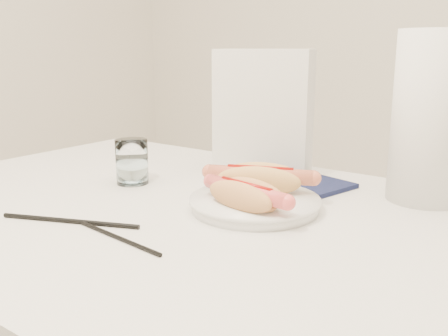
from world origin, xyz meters
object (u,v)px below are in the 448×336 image
Objects in this scene: napkin_box at (264,112)px; hotdog_right at (246,195)px; water_glass at (132,162)px; plate at (255,205)px; table at (186,239)px; paper_towel_roll at (431,118)px; hotdog_left at (260,179)px.

hotdog_right is at bearing -81.44° from napkin_box.
water_glass is at bearing -178.32° from hotdog_right.
plate is 0.06m from hotdog_right.
water_glass is at bearing -143.46° from napkin_box.
water_glass is at bearing 163.89° from table.
plate is 0.29m from napkin_box.
paper_towel_roll is at bearing 24.47° from water_glass.
hotdog_left is at bearing -77.95° from napkin_box.
napkin_box reaches higher than hotdog_left.
hotdog_right is at bearing -126.36° from paper_towel_roll.
plate is 1.26× the size of hotdog_right.
plate is 0.81× the size of napkin_box.
hotdog_left is at bearing 9.53° from water_glass.
water_glass is (-0.29, -0.00, 0.04)m from plate.
hotdog_left is at bearing -141.55° from paper_towel_roll.
paper_towel_roll is at bearing 16.12° from hotdog_left.
water_glass is 0.57m from paper_towel_roll.
napkin_box is at bearing 54.78° from water_glass.
hotdog_left is 0.10m from hotdog_right.
napkin_box reaches higher than plate.
hotdog_right is 0.57× the size of paper_towel_roll.
plate is at bearing 0.41° from water_glass.
napkin_box is at bearing 126.63° from hotdog_right.
hotdog_left is at bearing 118.60° from hotdog_right.
napkin_box is at bearing 94.37° from table.
water_glass is (-0.28, -0.05, 0.00)m from hotdog_left.
paper_towel_roll is (0.20, 0.28, 0.11)m from hotdog_right.
water_glass reaches higher than table.
hotdog_right is at bearing -8.15° from water_glass.
table is at bearing -138.36° from paper_towel_roll.
hotdog_right is 1.89× the size of water_glass.
table is 0.17m from hotdog_left.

